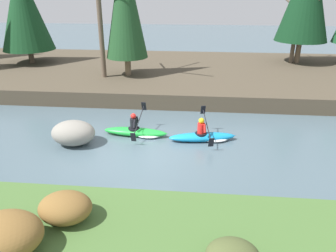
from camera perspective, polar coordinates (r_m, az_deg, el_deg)
ground_plane at (r=12.39m, az=-5.10°, el=-5.16°), size 90.00×90.00×0.00m
riverbank_far at (r=22.34m, az=-0.16°, el=9.11°), size 44.00×11.95×0.82m
conifer_tree_mid_left at (r=25.17m, az=-23.91°, el=18.32°), size 3.51×3.51×6.46m
conifer_tree_centre at (r=19.89m, az=-7.54°, el=20.72°), size 2.46×2.46×7.40m
bare_tree_upstream at (r=19.79m, az=-11.62°, el=17.78°), size 3.87×3.82×7.04m
bare_tree_mid_upstream at (r=25.05m, az=21.36°, el=15.40°), size 2.71×2.67×4.83m
shrub_clump_second at (r=7.64m, az=-26.48°, el=-16.58°), size 1.53×1.27×0.83m
shrub_clump_third at (r=8.07m, az=-17.45°, el=-13.39°), size 1.23×1.03×0.67m
kayaker_lead at (r=13.49m, az=6.43°, el=-1.78°), size 2.79×2.06×1.20m
kayaker_middle at (r=13.90m, az=-5.28°, el=-0.95°), size 2.79×2.07×1.20m
boulder_midstream at (r=13.53m, az=-16.16°, el=-1.16°), size 1.74×1.36×0.98m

